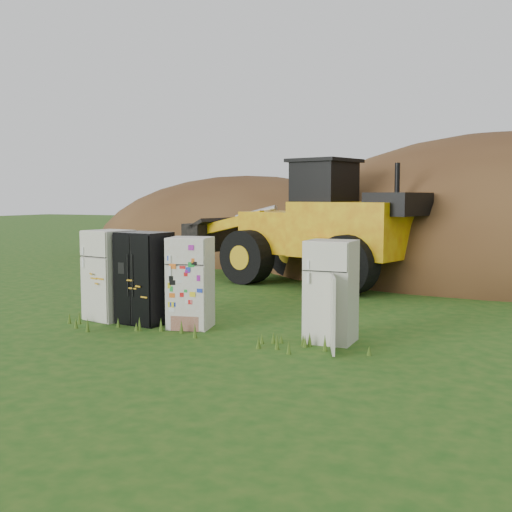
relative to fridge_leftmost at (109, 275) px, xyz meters
The scene contains 9 objects.
ground 2.71m from the fridge_leftmost, ahead, with size 120.00×120.00×0.00m, color #1C4D14.
fridge_leftmost is the anchor object (origin of this frame).
fridge_black_side 0.90m from the fridge_leftmost, ahead, with size 0.96×0.76×1.84m, color black, non-canonical shape.
fridge_sticker 1.96m from the fridge_leftmost, ahead, with size 0.79×0.73×1.77m, color silver, non-canonical shape.
fridge_open_door 4.83m from the fridge_leftmost, ahead, with size 0.81×0.75×1.79m, color beige, non-canonical shape.
wheel_loader 7.22m from the fridge_leftmost, 78.25° to the left, with size 7.47×3.03×3.61m, color yellow, non-canonical shape.
dirt_mound_right 13.94m from the fridge_leftmost, 59.86° to the left, with size 16.89×12.38×9.31m, color #412715.
dirt_mound_left 14.72m from the fridge_leftmost, 104.66° to the left, with size 14.14×10.61×6.87m, color #412715.
dirt_mound_back 18.15m from the fridge_leftmost, 80.37° to the left, with size 16.18×10.79×6.51m, color #412715.
Camera 1 is at (5.79, -10.67, 2.56)m, focal length 45.00 mm.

